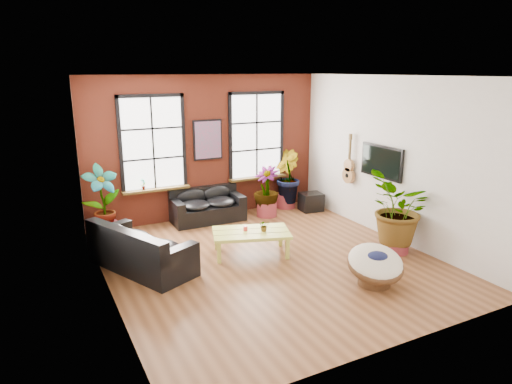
{
  "coord_description": "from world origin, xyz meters",
  "views": [
    {
      "loc": [
        -3.99,
        -7.2,
        3.61
      ],
      "look_at": [
        0.0,
        0.6,
        1.25
      ],
      "focal_mm": 32.0,
      "sensor_mm": 36.0,
      "label": 1
    }
  ],
  "objects_px": {
    "sofa_back": "(207,206)",
    "coffee_table": "(251,234)",
    "sofa_left": "(139,250)",
    "papasan_chair": "(375,264)"
  },
  "relations": [
    {
      "from": "sofa_back",
      "to": "papasan_chair",
      "type": "xyz_separation_m",
      "value": [
        1.31,
        -4.61,
        0.01
      ]
    },
    {
      "from": "sofa_back",
      "to": "sofa_left",
      "type": "bearing_deg",
      "value": -134.25
    },
    {
      "from": "sofa_left",
      "to": "papasan_chair",
      "type": "bearing_deg",
      "value": -149.91
    },
    {
      "from": "sofa_back",
      "to": "papasan_chair",
      "type": "relative_size",
      "value": 1.44
    },
    {
      "from": "sofa_left",
      "to": "sofa_back",
      "type": "bearing_deg",
      "value": -69.77
    },
    {
      "from": "papasan_chair",
      "to": "coffee_table",
      "type": "bearing_deg",
      "value": 139.12
    },
    {
      "from": "sofa_left",
      "to": "coffee_table",
      "type": "distance_m",
      "value": 2.19
    },
    {
      "from": "sofa_back",
      "to": "coffee_table",
      "type": "relative_size",
      "value": 1.03
    },
    {
      "from": "sofa_back",
      "to": "coffee_table",
      "type": "xyz_separation_m",
      "value": [
        0.01,
        -2.42,
        0.07
      ]
    },
    {
      "from": "coffee_table",
      "to": "sofa_back",
      "type": "bearing_deg",
      "value": 109.01
    }
  ]
}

